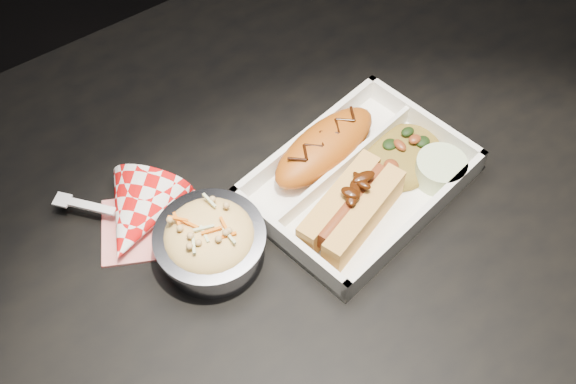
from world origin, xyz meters
The scene contains 8 objects.
dining_table centered at (0.00, 0.00, 0.66)m, with size 1.20×0.80×0.75m.
food_tray centered at (0.12, -0.03, 0.76)m, with size 0.28×0.22×0.04m.
fried_pastry centered at (0.11, 0.03, 0.78)m, with size 0.16×0.06×0.05m, color #B45412.
hotdog centered at (0.08, -0.06, 0.78)m, with size 0.15×0.10×0.06m.
fried_rice_mound centered at (0.18, -0.03, 0.77)m, with size 0.11×0.09×0.03m, color olive.
cupcake_liner centered at (0.20, -0.07, 0.77)m, with size 0.06×0.06×0.03m, color beige.
foil_coleslaw_cup centered at (-0.07, -0.01, 0.78)m, with size 0.12×0.12×0.07m.
napkin_fork centered at (-0.12, 0.07, 0.77)m, with size 0.15×0.16×0.10m.
Camera 1 is at (-0.24, -0.39, 1.45)m, focal length 45.00 mm.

